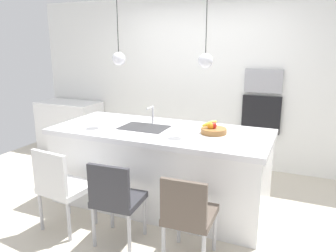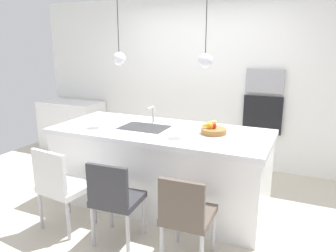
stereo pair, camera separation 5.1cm
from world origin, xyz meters
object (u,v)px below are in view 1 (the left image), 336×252
(fruit_bowl, at_px, (213,129))
(chair_middle, at_px, (116,198))
(chair_far, at_px, (188,214))
(chair_near, at_px, (61,185))
(microwave, at_px, (264,81))
(oven, at_px, (261,114))

(fruit_bowl, relative_size, chair_middle, 0.34)
(chair_far, bearing_deg, chair_near, -179.89)
(microwave, bearing_deg, chair_middle, -110.93)
(fruit_bowl, distance_m, chair_far, 1.14)
(chair_near, bearing_deg, oven, 57.52)
(microwave, distance_m, oven, 0.50)
(chair_near, bearing_deg, chair_far, 0.11)
(oven, xyz_separation_m, chair_near, (-1.61, -2.53, -0.37))
(oven, distance_m, chair_near, 3.03)
(chair_middle, bearing_deg, chair_far, -0.23)
(chair_near, distance_m, chair_middle, 0.65)
(oven, xyz_separation_m, chair_middle, (-0.97, -2.53, -0.38))
(fruit_bowl, bearing_deg, microwave, 78.04)
(oven, bearing_deg, chair_near, -122.48)
(fruit_bowl, distance_m, chair_middle, 1.30)
(chair_middle, height_order, chair_far, chair_middle)
(chair_near, relative_size, chair_middle, 1.05)
(microwave, relative_size, chair_far, 0.63)
(oven, distance_m, chair_middle, 2.73)
(fruit_bowl, xyz_separation_m, chair_near, (-1.29, -1.03, -0.47))
(fruit_bowl, relative_size, oven, 0.51)
(microwave, xyz_separation_m, chair_far, (-0.23, -2.53, -0.89))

